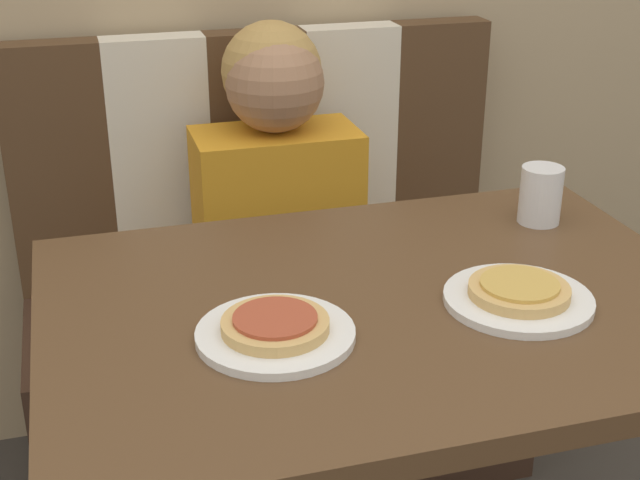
% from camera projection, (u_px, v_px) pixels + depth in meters
% --- Properties ---
extents(booth_seat, '(1.08, 0.46, 0.43)m').
position_uv_depth(booth_seat, '(281.00, 381.00, 2.05)').
color(booth_seat, '#382319').
rests_on(booth_seat, ground_plane).
extents(booth_backrest, '(1.08, 0.08, 0.55)m').
position_uv_depth(booth_backrest, '(257.00, 153.00, 2.02)').
color(booth_backrest, '#4C331E').
rests_on(booth_backrest, booth_seat).
extents(dining_table, '(0.96, 0.69, 0.76)m').
position_uv_depth(dining_table, '(382.00, 363.00, 1.30)').
color(dining_table, brown).
rests_on(dining_table, ground_plane).
extents(person, '(0.34, 0.23, 0.60)m').
position_uv_depth(person, '(276.00, 164.00, 1.84)').
color(person, orange).
rests_on(person, booth_seat).
extents(plate_left, '(0.21, 0.21, 0.01)m').
position_uv_depth(plate_left, '(275.00, 334.00, 1.15)').
color(plate_left, white).
rests_on(plate_left, dining_table).
extents(plate_right, '(0.21, 0.21, 0.01)m').
position_uv_depth(plate_right, '(518.00, 299.00, 1.24)').
color(plate_right, white).
rests_on(plate_right, dining_table).
extents(pizza_left, '(0.14, 0.14, 0.02)m').
position_uv_depth(pizza_left, '(275.00, 324.00, 1.14)').
color(pizza_left, tan).
rests_on(pizza_left, plate_left).
extents(pizza_right, '(0.14, 0.14, 0.02)m').
position_uv_depth(pizza_right, '(519.00, 289.00, 1.23)').
color(pizza_right, tan).
rests_on(pizza_right, plate_right).
extents(drinking_cup, '(0.07, 0.07, 0.10)m').
position_uv_depth(drinking_cup, '(541.00, 195.00, 1.49)').
color(drinking_cup, silver).
rests_on(drinking_cup, dining_table).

